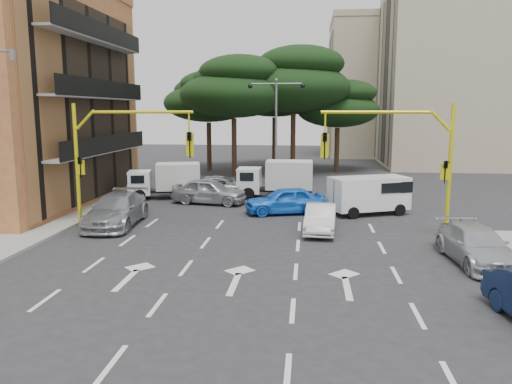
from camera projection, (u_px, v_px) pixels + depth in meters
The scene contains 21 objects.
ground at pixel (251, 244), 21.42m from camera, with size 120.00×120.00×0.00m, color #28282B.
median_strip at pixel (276, 186), 37.11m from camera, with size 1.40×6.00×0.15m, color gray.
apartment_beige_near at pixel (488, 72), 49.24m from camera, with size 20.20×12.15×18.70m.
apartment_beige_far at pixel (395, 88), 61.89m from camera, with size 16.20×12.15×16.70m.
pine_left_near at pixel (234, 87), 42.12m from camera, with size 9.15×9.15×10.23m.
pine_center at pixel (294, 79), 43.46m from camera, with size 9.98×9.98×11.16m.
pine_left_far at pixel (209, 96), 46.47m from camera, with size 8.32×8.32×9.30m.
pine_right at pixel (339, 104), 45.35m from camera, with size 7.49×7.49×8.37m.
pine_back at pixel (275, 90), 48.68m from camera, with size 9.15×9.15×10.23m.
signal_mast_right at pixel (409, 151), 22.04m from camera, with size 5.79×0.37×6.00m.
signal_mast_left at pixel (112, 149), 23.44m from camera, with size 5.79×0.37×6.00m.
street_lamp_center at pixel (276, 113), 36.23m from camera, with size 4.16×0.36×7.77m.
car_white_hatch at pixel (321, 218), 23.48m from camera, with size 1.37×3.93×1.30m, color silver.
car_blue_compact at pixel (285, 200), 27.57m from camera, with size 1.76×4.39×1.49m, color blue.
car_silver_wagon at pixel (116, 210), 24.76m from camera, with size 2.20×5.41×1.57m, color #94979B.
car_silver_cross_a at pixel (221, 187), 32.93m from camera, with size 2.27×4.92×1.37m, color #A3A6AB.
car_silver_cross_b at pixel (209, 191), 30.50m from camera, with size 1.84×4.57×1.56m, color #A8ACB1.
car_silver_parked at pixel (477, 246), 18.65m from camera, with size 1.91×4.71×1.37m, color #AFB2B7.
van_white at pixel (369, 195), 27.43m from camera, with size 1.91×4.21×2.11m, color white, non-canonical shape.
box_truck_a at pixel (165, 181), 32.29m from camera, with size 1.95×4.63×2.28m, color white, non-canonical shape.
box_truck_b at pixel (276, 179), 32.48m from camera, with size 2.08×4.95×2.44m, color white, non-canonical shape.
Camera 1 is at (2.37, -20.63, 5.72)m, focal length 35.00 mm.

